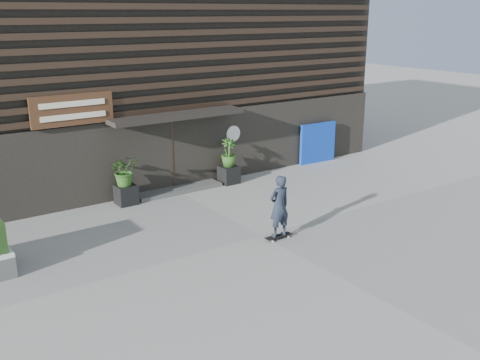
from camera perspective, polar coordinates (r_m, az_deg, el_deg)
ground at (r=14.75m, az=2.21°, el=-5.75°), size 80.00×80.00×0.00m
entrance_step at (r=18.38m, az=-6.44°, el=-0.98°), size 3.00×0.80×0.12m
planter_pot_left at (r=17.36m, az=-11.65°, el=-1.49°), size 0.60×0.60×0.60m
bamboo_left at (r=17.13m, az=-11.81°, el=0.99°), size 0.86×0.75×0.96m
planter_pot_right at (r=19.08m, az=-1.16°, el=0.56°), size 0.60×0.60×0.60m
bamboo_right at (r=18.87m, az=-1.17°, el=2.83°), size 0.54×0.54×0.96m
blue_tarp at (r=21.81m, az=8.00°, el=3.81°), size 1.67×0.18×1.56m
building at (r=22.43m, az=-13.50°, el=12.19°), size 18.00×11.00×8.00m
skateboarder at (r=14.24m, az=4.06°, el=-2.73°), size 0.78×0.40×1.73m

